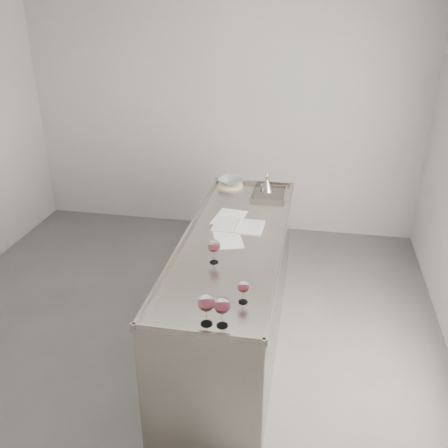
% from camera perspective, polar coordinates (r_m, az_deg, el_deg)
% --- Properties ---
extents(room_shell, '(4.54, 5.04, 2.84)m').
position_cam_1_polar(room_shell, '(3.45, -7.92, 3.66)').
color(room_shell, '#4A4745').
rests_on(room_shell, ground).
extents(counter, '(0.77, 2.42, 0.97)m').
position_cam_1_polar(counter, '(4.02, 1.05, -7.58)').
color(counter, gray).
rests_on(counter, ground).
extents(wine_glass_left, '(0.09, 0.09, 0.17)m').
position_cam_1_polar(wine_glass_left, '(3.41, -1.16, -2.61)').
color(wine_glass_left, white).
rests_on(wine_glass_left, counter).
extents(wine_glass_middle, '(0.10, 0.10, 0.20)m').
position_cam_1_polar(wine_glass_middle, '(2.80, -2.04, -9.06)').
color(wine_glass_middle, white).
rests_on(wine_glass_middle, counter).
extents(wine_glass_right, '(0.09, 0.09, 0.18)m').
position_cam_1_polar(wine_glass_right, '(2.79, -0.21, -9.39)').
color(wine_glass_right, white).
rests_on(wine_glass_right, counter).
extents(wine_glass_small, '(0.07, 0.07, 0.15)m').
position_cam_1_polar(wine_glass_small, '(3.00, 2.22, -7.26)').
color(wine_glass_small, white).
rests_on(wine_glass_small, counter).
extents(notebook, '(0.40, 0.29, 0.02)m').
position_cam_1_polar(notebook, '(3.97, 1.65, -0.21)').
color(notebook, white).
rests_on(notebook, counter).
extents(loose_paper_top, '(0.28, 0.34, 0.00)m').
position_cam_1_polar(loose_paper_top, '(3.76, 0.48, -1.82)').
color(loose_paper_top, silver).
rests_on(loose_paper_top, counter).
extents(loose_paper_under, '(0.27, 0.36, 0.00)m').
position_cam_1_polar(loose_paper_under, '(4.12, 0.63, 0.76)').
color(loose_paper_under, silver).
rests_on(loose_paper_under, counter).
extents(trivet, '(0.28, 0.28, 0.02)m').
position_cam_1_polar(trivet, '(4.79, 0.75, 4.46)').
color(trivet, beige).
rests_on(trivet, counter).
extents(ceramic_bowl, '(0.29, 0.29, 0.06)m').
position_cam_1_polar(ceramic_bowl, '(4.78, 0.75, 4.89)').
color(ceramic_bowl, gray).
rests_on(ceramic_bowl, trivet).
extents(wine_funnel, '(0.13, 0.13, 0.19)m').
position_cam_1_polar(wine_funnel, '(4.67, 4.91, 4.43)').
color(wine_funnel, gray).
rests_on(wine_funnel, counter).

